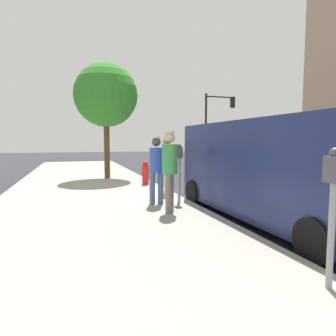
{
  "coord_description": "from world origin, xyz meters",
  "views": [
    {
      "loc": [
        3.94,
        7.81,
        1.73
      ],
      "look_at": [
        1.65,
        0.73,
        1.05
      ],
      "focal_mm": 31.47,
      "sensor_mm": 36.0,
      "label": 1
    }
  ],
  "objects_px": {
    "pedestrian_in_green": "(170,166)",
    "traffic_light_corner": "(216,117)",
    "pedestrian_in_yellow": "(167,162)",
    "pedestrian_in_blue": "(156,166)",
    "fire_hydrant": "(145,173)",
    "street_tree": "(106,95)",
    "parking_meter_far": "(333,194)",
    "parked_van": "(275,168)",
    "parking_meter_near": "(179,163)"
  },
  "relations": [
    {
      "from": "pedestrian_in_green",
      "to": "traffic_light_corner",
      "type": "distance_m",
      "value": 16.27
    },
    {
      "from": "parking_meter_near",
      "to": "parked_van",
      "type": "relative_size",
      "value": 0.29
    },
    {
      "from": "parking_meter_near",
      "to": "parked_van",
      "type": "distance_m",
      "value": 2.39
    },
    {
      "from": "parking_meter_far",
      "to": "street_tree",
      "type": "relative_size",
      "value": 0.32
    },
    {
      "from": "street_tree",
      "to": "parking_meter_far",
      "type": "bearing_deg",
      "value": 96.68
    },
    {
      "from": "parking_meter_far",
      "to": "pedestrian_in_blue",
      "type": "bearing_deg",
      "value": -82.61
    },
    {
      "from": "parking_meter_far",
      "to": "traffic_light_corner",
      "type": "height_order",
      "value": "traffic_light_corner"
    },
    {
      "from": "pedestrian_in_green",
      "to": "parking_meter_far",
      "type": "bearing_deg",
      "value": 98.58
    },
    {
      "from": "pedestrian_in_green",
      "to": "fire_hydrant",
      "type": "xyz_separation_m",
      "value": [
        -0.47,
        -4.24,
        -0.62
      ]
    },
    {
      "from": "pedestrian_in_yellow",
      "to": "parked_van",
      "type": "bearing_deg",
      "value": 114.19
    },
    {
      "from": "parked_van",
      "to": "parking_meter_far",
      "type": "bearing_deg",
      "value": 62.32
    },
    {
      "from": "parking_meter_near",
      "to": "fire_hydrant",
      "type": "relative_size",
      "value": 1.77
    },
    {
      "from": "parking_meter_near",
      "to": "parked_van",
      "type": "height_order",
      "value": "parked_van"
    },
    {
      "from": "fire_hydrant",
      "to": "parking_meter_far",
      "type": "bearing_deg",
      "value": 90.72
    },
    {
      "from": "pedestrian_in_blue",
      "to": "parked_van",
      "type": "bearing_deg",
      "value": 138.82
    },
    {
      "from": "pedestrian_in_green",
      "to": "street_tree",
      "type": "xyz_separation_m",
      "value": [
        0.64,
        -6.57,
        2.44
      ]
    },
    {
      "from": "pedestrian_in_blue",
      "to": "fire_hydrant",
      "type": "bearing_deg",
      "value": -98.79
    },
    {
      "from": "street_tree",
      "to": "traffic_light_corner",
      "type": "bearing_deg",
      "value": -140.62
    },
    {
      "from": "pedestrian_in_green",
      "to": "fire_hydrant",
      "type": "relative_size",
      "value": 2.09
    },
    {
      "from": "pedestrian_in_blue",
      "to": "parked_van",
      "type": "distance_m",
      "value": 2.8
    },
    {
      "from": "pedestrian_in_yellow",
      "to": "pedestrian_in_blue",
      "type": "xyz_separation_m",
      "value": [
        0.69,
        1.31,
        0.01
      ]
    },
    {
      "from": "parking_meter_near",
      "to": "parking_meter_far",
      "type": "relative_size",
      "value": 1.0
    },
    {
      "from": "pedestrian_in_yellow",
      "to": "fire_hydrant",
      "type": "distance_m",
      "value": 2.07
    },
    {
      "from": "traffic_light_corner",
      "to": "fire_hydrant",
      "type": "xyz_separation_m",
      "value": [
        7.75,
        9.61,
        -2.95
      ]
    },
    {
      "from": "parking_meter_near",
      "to": "traffic_light_corner",
      "type": "relative_size",
      "value": 0.29
    },
    {
      "from": "pedestrian_in_green",
      "to": "pedestrian_in_blue",
      "type": "distance_m",
      "value": 0.94
    },
    {
      "from": "parking_meter_far",
      "to": "fire_hydrant",
      "type": "xyz_separation_m",
      "value": [
        0.1,
        -8.01,
        -0.61
      ]
    },
    {
      "from": "pedestrian_in_blue",
      "to": "street_tree",
      "type": "bearing_deg",
      "value": -83.92
    },
    {
      "from": "parked_van",
      "to": "street_tree",
      "type": "xyz_separation_m",
      "value": [
        2.71,
        -7.48,
        2.48
      ]
    },
    {
      "from": "parked_van",
      "to": "pedestrian_in_yellow",
      "type": "bearing_deg",
      "value": -65.81
    },
    {
      "from": "pedestrian_in_green",
      "to": "traffic_light_corner",
      "type": "xyz_separation_m",
      "value": [
        -8.22,
        -13.85,
        2.33
      ]
    },
    {
      "from": "pedestrian_in_green",
      "to": "street_tree",
      "type": "distance_m",
      "value": 7.04
    },
    {
      "from": "parked_van",
      "to": "traffic_light_corner",
      "type": "height_order",
      "value": "traffic_light_corner"
    },
    {
      "from": "pedestrian_in_yellow",
      "to": "fire_hydrant",
      "type": "relative_size",
      "value": 1.95
    },
    {
      "from": "pedestrian_in_green",
      "to": "pedestrian_in_blue",
      "type": "height_order",
      "value": "pedestrian_in_green"
    },
    {
      "from": "pedestrian_in_green",
      "to": "pedestrian_in_blue",
      "type": "relative_size",
      "value": 1.06
    },
    {
      "from": "parking_meter_near",
      "to": "street_tree",
      "type": "relative_size",
      "value": 0.32
    },
    {
      "from": "pedestrian_in_green",
      "to": "traffic_light_corner",
      "type": "height_order",
      "value": "traffic_light_corner"
    },
    {
      "from": "pedestrian_in_yellow",
      "to": "pedestrian_in_blue",
      "type": "bearing_deg",
      "value": 62.18
    },
    {
      "from": "traffic_light_corner",
      "to": "pedestrian_in_green",
      "type": "bearing_deg",
      "value": 59.31
    },
    {
      "from": "pedestrian_in_yellow",
      "to": "parked_van",
      "type": "distance_m",
      "value": 3.46
    },
    {
      "from": "parking_meter_near",
      "to": "fire_hydrant",
      "type": "bearing_deg",
      "value": -88.26
    },
    {
      "from": "pedestrian_in_yellow",
      "to": "pedestrian_in_blue",
      "type": "relative_size",
      "value": 0.99
    },
    {
      "from": "traffic_light_corner",
      "to": "parking_meter_far",
      "type": "bearing_deg",
      "value": 66.53
    },
    {
      "from": "parking_meter_near",
      "to": "traffic_light_corner",
      "type": "bearing_deg",
      "value": -120.67
    },
    {
      "from": "parking_meter_far",
      "to": "pedestrian_in_yellow",
      "type": "relative_size",
      "value": 0.91
    },
    {
      "from": "pedestrian_in_yellow",
      "to": "traffic_light_corner",
      "type": "relative_size",
      "value": 0.32
    },
    {
      "from": "pedestrian_in_green",
      "to": "street_tree",
      "type": "relative_size",
      "value": 0.37
    },
    {
      "from": "parking_meter_near",
      "to": "parked_van",
      "type": "bearing_deg",
      "value": 128.95
    },
    {
      "from": "street_tree",
      "to": "fire_hydrant",
      "type": "distance_m",
      "value": 4.01
    }
  ]
}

